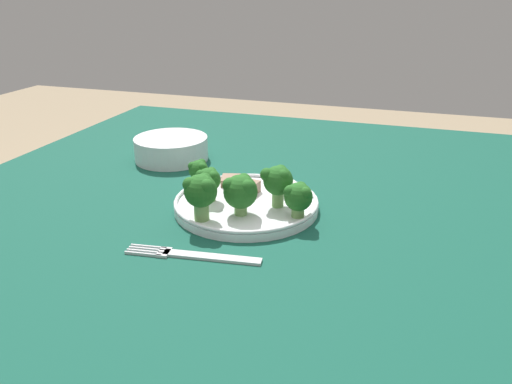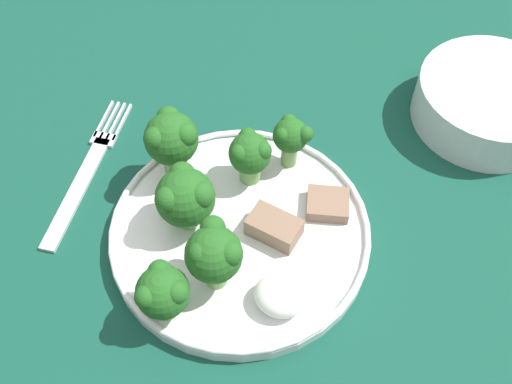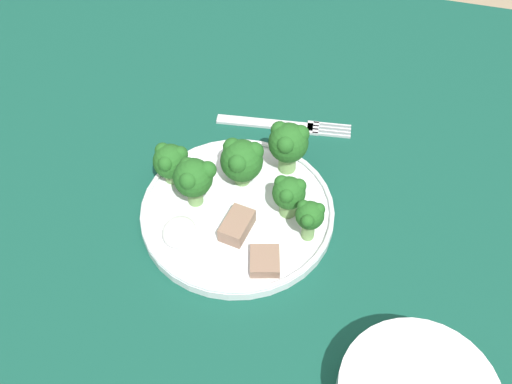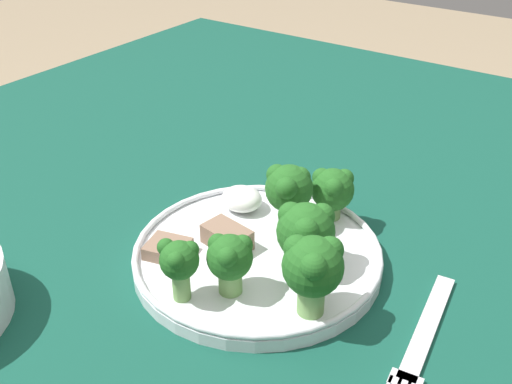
# 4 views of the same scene
# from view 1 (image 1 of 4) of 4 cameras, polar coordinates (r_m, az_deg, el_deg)

# --- Properties ---
(table) EXTENTS (1.14, 1.18, 0.75)m
(table) POSITION_cam_1_polar(r_m,az_deg,el_deg) (0.86, 2.91, -7.19)
(table) COLOR #114738
(table) RESTS_ON ground_plane
(dinner_plate) EXTENTS (0.23, 0.23, 0.02)m
(dinner_plate) POSITION_cam_1_polar(r_m,az_deg,el_deg) (0.80, -1.12, -1.32)
(dinner_plate) COLOR white
(dinner_plate) RESTS_ON table
(fork) EXTENTS (0.04, 0.19, 0.00)m
(fork) POSITION_cam_1_polar(r_m,az_deg,el_deg) (0.67, -7.10, -7.20)
(fork) COLOR silver
(fork) RESTS_ON table
(cream_bowl) EXTENTS (0.15, 0.15, 0.05)m
(cream_bowl) POSITION_cam_1_polar(r_m,az_deg,el_deg) (1.04, -9.65, 4.87)
(cream_bowl) COLOR silver
(cream_bowl) RESTS_ON table
(broccoli_floret_near_rim_left) EXTENTS (0.05, 0.05, 0.07)m
(broccoli_floret_near_rim_left) POSITION_cam_1_polar(r_m,az_deg,el_deg) (0.73, -6.35, 0.10)
(broccoli_floret_near_rim_left) COLOR #709E56
(broccoli_floret_near_rim_left) RESTS_ON dinner_plate
(broccoli_floret_center_left) EXTENTS (0.05, 0.05, 0.07)m
(broccoli_floret_center_left) POSITION_cam_1_polar(r_m,az_deg,el_deg) (0.77, 2.24, 1.37)
(broccoli_floret_center_left) COLOR #709E56
(broccoli_floret_center_left) RESTS_ON dinner_plate
(broccoli_floret_back_left) EXTENTS (0.04, 0.04, 0.05)m
(broccoli_floret_back_left) POSITION_cam_1_polar(r_m,az_deg,el_deg) (0.79, -5.43, 1.33)
(broccoli_floret_back_left) COLOR #709E56
(broccoli_floret_back_left) RESTS_ON dinner_plate
(broccoli_floret_front_left) EXTENTS (0.05, 0.05, 0.06)m
(broccoli_floret_front_left) POSITION_cam_1_polar(r_m,az_deg,el_deg) (0.74, -1.79, 0.14)
(broccoli_floret_front_left) COLOR #709E56
(broccoli_floret_front_left) RESTS_ON dinner_plate
(broccoli_floret_center_back) EXTENTS (0.04, 0.04, 0.05)m
(broccoli_floret_center_back) POSITION_cam_1_polar(r_m,az_deg,el_deg) (0.74, 4.86, -0.51)
(broccoli_floret_center_back) COLOR #709E56
(broccoli_floret_center_back) RESTS_ON dinner_plate
(broccoli_floret_mid_cluster) EXTENTS (0.03, 0.03, 0.06)m
(broccoli_floret_mid_cluster) POSITION_cam_1_polar(r_m,az_deg,el_deg) (0.83, -6.59, 2.41)
(broccoli_floret_mid_cluster) COLOR #709E56
(broccoli_floret_mid_cluster) RESTS_ON dinner_plate
(meat_slice_front_slice) EXTENTS (0.05, 0.03, 0.02)m
(meat_slice_front_slice) POSITION_cam_1_polar(r_m,az_deg,el_deg) (0.82, -0.92, 0.43)
(meat_slice_front_slice) COLOR #846651
(meat_slice_front_slice) RESTS_ON dinner_plate
(meat_slice_middle_slice) EXTENTS (0.04, 0.04, 0.01)m
(meat_slice_middle_slice) POSITION_cam_1_polar(r_m,az_deg,el_deg) (0.87, -2.86, 1.33)
(meat_slice_middle_slice) COLOR #846651
(meat_slice_middle_slice) RESTS_ON dinner_plate
(sauce_dollop) EXTENTS (0.04, 0.04, 0.02)m
(sauce_dollop) POSITION_cam_1_polar(r_m,az_deg,el_deg) (0.83, 3.40, 0.67)
(sauce_dollop) COLOR white
(sauce_dollop) RESTS_ON dinner_plate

